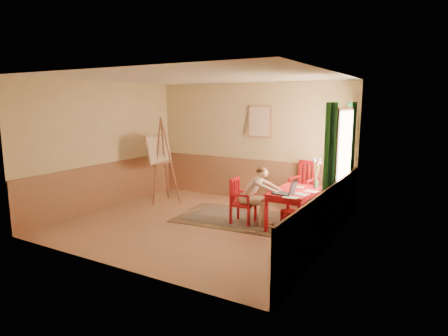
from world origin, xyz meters
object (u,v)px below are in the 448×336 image
Objects in this scene: table at (294,195)px; chair_left at (241,201)px; figure at (255,193)px; easel at (160,152)px; laptop at (286,192)px; chair_back at (304,187)px.

table is 1.34× the size of chair_left.
figure is 0.58× the size of easel.
chair_left reaches higher than table.
laptop is 3.46m from easel.
chair_back is 1.52m from figure.
chair_left is 0.82× the size of chair_back.
laptop is at bearing -7.06° from chair_left.
chair_left is 2.14× the size of laptop.
chair_back is 0.95× the size of figure.
easel reaches higher than chair_back.
figure is (0.30, 0.00, 0.19)m from chair_left.
easel is (-3.38, 0.64, 0.42)m from laptop.
figure is 2.82m from easel.
chair_left is at bearing -162.68° from table.
easel reaches higher than chair_left.
easel is at bearing 167.76° from chair_left.
chair_back is 0.54× the size of easel.
figure is 0.68m from laptop.
table is at bearing 24.29° from figure.
table is 0.73m from figure.
laptop is (0.16, -1.55, 0.22)m from chair_back.
chair_left is 1.02m from laptop.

